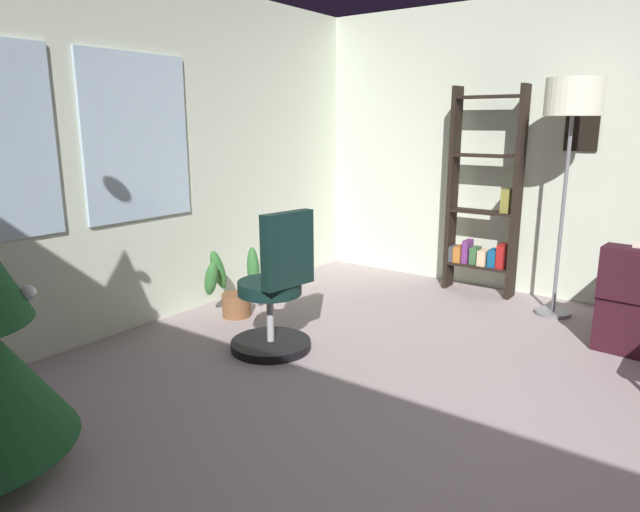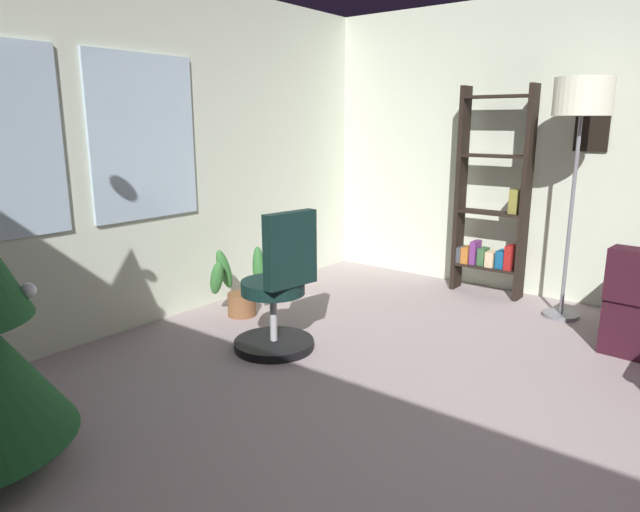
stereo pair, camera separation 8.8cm
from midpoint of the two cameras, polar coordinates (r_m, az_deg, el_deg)
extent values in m
cube|color=#A29193|center=(3.01, 20.21, -19.68)|extent=(5.41, 5.91, 0.10)
cube|color=silver|center=(4.43, -18.56, 9.52)|extent=(5.41, 0.10, 2.61)
cube|color=silver|center=(4.46, -16.78, 11.35)|extent=(0.90, 0.03, 1.20)
cube|color=black|center=(5.28, 26.15, 11.13)|extent=(0.02, 0.27, 0.31)
cube|color=#33121D|center=(4.68, 29.57, -1.54)|extent=(0.92, 0.21, 0.20)
sphere|color=silver|center=(2.82, -26.53, -3.10)|extent=(0.07, 0.07, 0.07)
cylinder|color=black|center=(4.02, -4.02, -8.86)|extent=(0.56, 0.56, 0.06)
cylinder|color=#B2B2B7|center=(3.95, -4.08, -5.85)|extent=(0.05, 0.05, 0.39)
cylinder|color=black|center=(3.89, -4.12, -3.15)|extent=(0.44, 0.44, 0.09)
cube|color=black|center=(3.67, -2.32, 0.66)|extent=(0.40, 0.14, 0.49)
cube|color=black|center=(5.22, 20.51, 5.71)|extent=(0.18, 0.04, 1.86)
cube|color=black|center=(5.43, 14.46, 6.40)|extent=(0.18, 0.04, 1.86)
cube|color=black|center=(5.44, 16.93, -1.06)|extent=(0.18, 0.56, 0.02)
cube|color=black|center=(5.34, 17.29, 4.19)|extent=(0.18, 0.56, 0.02)
cube|color=black|center=(5.29, 17.67, 9.58)|extent=(0.18, 0.56, 0.02)
cube|color=black|center=(5.28, 18.07, 15.04)|extent=(0.18, 0.56, 0.02)
cube|color=#A11A18|center=(5.35, 19.11, -0.13)|extent=(0.17, 0.07, 0.22)
cube|color=#135085|center=(5.39, 18.33, -0.29)|extent=(0.15, 0.08, 0.16)
cube|color=beige|center=(5.41, 17.38, -0.26)|extent=(0.16, 0.08, 0.14)
cube|color=#39653A|center=(5.45, 16.57, -0.02)|extent=(0.14, 0.07, 0.16)
cube|color=#6E3077|center=(5.46, 15.83, 0.37)|extent=(0.16, 0.05, 0.21)
cube|color=#BC6B2B|center=(5.49, 15.10, 0.15)|extent=(0.17, 0.07, 0.15)
cube|color=#44474E|center=(5.52, 14.36, 0.22)|extent=(0.16, 0.08, 0.14)
cube|color=olive|center=(5.28, 19.53, 5.20)|extent=(0.13, 0.07, 0.21)
cylinder|color=slate|center=(5.06, 23.54, -5.46)|extent=(0.28, 0.28, 0.03)
cylinder|color=slate|center=(4.87, 24.41, 3.47)|extent=(0.03, 0.03, 1.57)
cylinder|color=white|center=(4.82, 25.49, 14.32)|extent=(0.43, 0.43, 0.28)
cylinder|color=brown|center=(4.69, -7.35, -4.85)|extent=(0.23, 0.23, 0.19)
ellipsoid|color=#357434|center=(4.61, -9.83, -2.19)|extent=(0.15, 0.20, 0.31)
ellipsoid|color=#357434|center=(4.74, -9.10, -1.32)|extent=(0.18, 0.13, 0.37)
ellipsoid|color=#357434|center=(4.61, -5.64, -1.41)|extent=(0.16, 0.17, 0.40)
camera|label=1|loc=(0.04, -89.18, 0.19)|focal=31.75mm
camera|label=2|loc=(0.04, 90.82, -0.19)|focal=31.75mm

